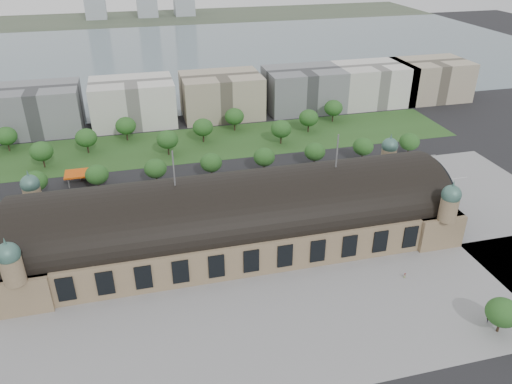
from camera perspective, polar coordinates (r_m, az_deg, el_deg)
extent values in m
plane|color=black|center=(176.59, -2.11, -5.85)|extent=(900.00, 900.00, 0.00)
cube|color=#8B7556|center=(173.30, -2.15, -4.21)|extent=(150.00, 40.00, 12.00)
cube|color=#8B7556|center=(174.70, -24.30, -6.76)|extent=(16.00, 43.00, 12.00)
cube|color=#8B7556|center=(196.28, 17.33, -1.43)|extent=(16.00, 43.00, 12.00)
cylinder|color=black|center=(170.16, -2.18, -2.50)|extent=(144.00, 37.60, 37.60)
cylinder|color=black|center=(171.99, -26.77, -4.74)|extent=(1.20, 32.00, 32.00)
cylinder|color=black|center=(195.71, 19.17, 0.84)|extent=(1.20, 32.00, 32.00)
cylinder|color=#8B7556|center=(187.67, -24.09, -0.65)|extent=(6.00, 6.00, 8.00)
sphere|color=#426A60|center=(185.31, -24.42, 0.84)|extent=(6.40, 6.40, 6.40)
cone|color=#426A60|center=(183.67, -24.66, 1.95)|extent=(1.00, 1.00, 2.50)
cylinder|color=#8B7556|center=(207.91, 14.87, 3.74)|extent=(6.00, 6.00, 8.00)
sphere|color=#426A60|center=(205.78, 15.06, 5.13)|extent=(6.40, 6.40, 6.40)
cone|color=#426A60|center=(204.31, 15.20, 6.16)|extent=(1.00, 1.00, 2.50)
cylinder|color=#8B7556|center=(152.27, -26.05, -8.06)|extent=(6.00, 6.00, 8.00)
sphere|color=#426A60|center=(149.35, -26.49, -6.35)|extent=(6.40, 6.40, 6.40)
cone|color=#426A60|center=(147.32, -26.82, -5.06)|extent=(1.00, 1.00, 2.50)
cylinder|color=#8B7556|center=(176.62, 21.13, -1.85)|extent=(6.00, 6.00, 8.00)
sphere|color=#426A60|center=(174.11, 21.44, -0.28)|extent=(6.40, 6.40, 6.40)
cone|color=#426A60|center=(172.37, 21.67, 0.89)|extent=(1.00, 1.00, 2.50)
cylinder|color=#59595B|center=(158.60, -9.39, 2.68)|extent=(0.50, 0.50, 12.00)
cylinder|color=#59595B|center=(171.07, 9.26, 4.64)|extent=(0.50, 0.50, 12.00)
cube|color=gray|center=(145.64, 5.74, -14.71)|extent=(190.00, 48.00, 0.12)
cube|color=gray|center=(218.97, 25.24, -1.56)|extent=(56.00, 100.00, 0.12)
cube|color=black|center=(206.69, -9.82, -0.81)|extent=(260.00, 26.00, 0.10)
cube|color=#2C5020|center=(256.53, -9.92, 5.11)|extent=(300.00, 45.00, 0.10)
cube|color=#D64F0C|center=(227.21, -19.31, 2.04)|extent=(14.00, 9.00, 0.70)
cube|color=#59595B|center=(233.70, -18.64, 2.05)|extent=(7.00, 5.00, 3.20)
cylinder|color=#59595B|center=(231.80, -20.52, 1.66)|extent=(0.50, 0.50, 4.40)
cylinder|color=#59595B|center=(230.60, -17.83, 1.99)|extent=(0.50, 0.50, 4.40)
cylinder|color=#59595B|center=(226.06, -20.63, 0.96)|extent=(0.50, 0.50, 4.40)
cylinder|color=#59595B|center=(224.83, -17.87, 1.29)|extent=(0.50, 0.50, 4.40)
cube|color=slate|center=(453.17, -10.56, 15.16)|extent=(700.00, 320.00, 0.08)
cube|color=#44513D|center=(649.51, -12.18, 18.87)|extent=(700.00, 120.00, 0.14)
cube|color=slate|center=(293.89, -23.72, 8.64)|extent=(45.00, 32.00, 24.00)
cube|color=silver|center=(289.58, -13.88, 9.94)|extent=(45.00, 32.00, 24.00)
cube|color=tan|center=(293.84, -3.97, 10.95)|extent=(45.00, 32.00, 24.00)
cube|color=slate|center=(306.32, 5.44, 11.61)|extent=(45.00, 32.00, 24.00)
cube|color=silver|center=(323.80, 13.15, 11.93)|extent=(45.00, 32.00, 24.00)
cube|color=tan|center=(343.56, 19.26, 12.03)|extent=(45.00, 32.00, 24.00)
cylinder|color=#2D2116|center=(222.79, -23.64, -0.06)|extent=(0.70, 0.70, 4.32)
ellipsoid|color=#214D1B|center=(220.55, -23.90, 1.15)|extent=(9.60, 9.60, 8.16)
cylinder|color=#2D2116|center=(219.52, -17.52, 0.67)|extent=(0.70, 0.70, 4.32)
ellipsoid|color=#214D1B|center=(217.25, -17.72, 1.90)|extent=(9.60, 9.60, 8.16)
cylinder|color=#2D2116|center=(218.85, -11.29, 1.41)|extent=(0.70, 0.70, 4.32)
ellipsoid|color=#214D1B|center=(216.57, -11.42, 2.65)|extent=(9.60, 9.60, 8.16)
cylinder|color=#2D2116|center=(220.81, -5.09, 2.12)|extent=(0.70, 0.70, 4.32)
ellipsoid|color=#214D1B|center=(218.54, -5.15, 3.36)|extent=(9.60, 9.60, 8.16)
cylinder|color=#2D2116|center=(225.31, 0.93, 2.79)|extent=(0.70, 0.70, 4.32)
ellipsoid|color=#214D1B|center=(223.10, 0.94, 4.02)|extent=(9.60, 9.60, 8.16)
cylinder|color=#2D2116|center=(232.22, 6.67, 3.40)|extent=(0.70, 0.70, 4.32)
ellipsoid|color=#214D1B|center=(230.07, 6.74, 4.60)|extent=(9.60, 9.60, 8.16)
cylinder|color=#2D2116|center=(241.33, 12.03, 3.94)|extent=(0.70, 0.70, 4.32)
ellipsoid|color=#214D1B|center=(239.27, 12.15, 5.09)|extent=(9.60, 9.60, 8.16)
cylinder|color=#2D2116|center=(252.40, 16.97, 4.41)|extent=(0.70, 0.70, 4.32)
ellipsoid|color=#214D1B|center=(250.43, 17.13, 5.51)|extent=(9.60, 9.60, 8.16)
cylinder|color=#2D2116|center=(275.31, -26.42, 4.65)|extent=(0.70, 0.70, 4.68)
ellipsoid|color=#214D1B|center=(273.36, -26.67, 5.74)|extent=(10.40, 10.40, 8.84)
cylinder|color=#2D2116|center=(249.72, -23.08, 3.11)|extent=(0.70, 0.70, 4.68)
ellipsoid|color=#214D1B|center=(247.57, -23.32, 4.30)|extent=(10.40, 10.40, 8.84)
cylinder|color=#2D2116|center=(258.18, -18.65, 4.72)|extent=(0.70, 0.70, 4.68)
ellipsoid|color=#214D1B|center=(256.10, -18.85, 5.89)|extent=(10.40, 10.40, 8.84)
cylinder|color=#2D2116|center=(268.26, -14.52, 6.20)|extent=(0.70, 0.70, 4.68)
ellipsoid|color=#214D1B|center=(266.26, -14.66, 7.34)|extent=(10.40, 10.40, 8.84)
cylinder|color=#2D2116|center=(246.36, -9.97, 4.70)|extent=(0.70, 0.70, 4.68)
ellipsoid|color=#214D1B|center=(244.18, -10.08, 5.93)|extent=(10.40, 10.40, 8.84)
cylinder|color=#2D2116|center=(259.15, -6.03, 6.18)|extent=(0.70, 0.70, 4.68)
ellipsoid|color=#214D1B|center=(257.07, -6.09, 7.37)|extent=(10.40, 10.40, 8.84)
cylinder|color=#2D2116|center=(273.18, -2.46, 7.50)|extent=(0.70, 0.70, 4.68)
ellipsoid|color=#214D1B|center=(271.22, -2.48, 8.63)|extent=(10.40, 10.40, 8.84)
cylinder|color=#2D2116|center=(255.98, 2.86, 6.02)|extent=(0.70, 0.70, 4.68)
ellipsoid|color=#214D1B|center=(253.88, 2.90, 7.22)|extent=(10.40, 10.40, 8.84)
cylinder|color=#2D2116|center=(272.31, 5.99, 7.30)|extent=(0.70, 0.70, 4.68)
ellipsoid|color=#214D1B|center=(270.34, 6.05, 8.43)|extent=(10.40, 10.40, 8.84)
cylinder|color=#2D2116|center=(289.47, 8.76, 8.40)|extent=(0.70, 0.70, 4.68)
ellipsoid|color=#214D1B|center=(287.61, 8.84, 9.47)|extent=(10.40, 10.40, 8.84)
cylinder|color=#2D2116|center=(156.18, 25.98, -13.60)|extent=(0.70, 0.70, 3.96)
ellipsoid|color=#214D1B|center=(153.22, 26.36, -12.23)|extent=(9.00, 9.00, 7.65)
imported|color=black|center=(208.06, -24.87, -2.83)|extent=(5.04, 2.78, 1.33)
imported|color=#191743|center=(207.38, -4.36, -0.13)|extent=(4.10, 1.98, 1.35)
imported|color=#4E5055|center=(222.59, 9.25, 1.66)|extent=(4.51, 2.07, 1.43)
imported|color=white|center=(231.33, 16.11, 1.93)|extent=(5.21, 2.44, 1.44)
imported|color=black|center=(200.82, -26.74, -4.41)|extent=(4.65, 3.18, 1.45)
imported|color=maroon|center=(199.23, -26.52, -4.64)|extent=(5.19, 4.39, 1.32)
imported|color=#181B44|center=(195.16, -23.60, -4.63)|extent=(5.24, 4.31, 1.43)
imported|color=slate|center=(194.52, -22.59, -4.53)|extent=(4.28, 3.01, 1.35)
imported|color=silver|center=(191.35, -11.12, -3.22)|extent=(4.83, 3.65, 1.53)
imported|color=gray|center=(192.55, -18.83, -4.09)|extent=(6.32, 5.60, 1.62)
imported|color=black|center=(194.78, -11.17, -2.61)|extent=(5.90, 4.54, 1.59)
imported|color=red|center=(200.35, -2.09, -0.78)|extent=(13.19, 4.09, 3.62)
imported|color=beige|center=(201.77, 1.22, -0.56)|extent=(12.65, 3.16, 3.51)
imported|color=beige|center=(207.89, 2.93, 0.36)|extent=(13.56, 3.58, 3.75)
imported|color=gray|center=(166.80, 16.63, -9.14)|extent=(1.02, 0.81, 1.83)
imported|color=gray|center=(158.46, 24.92, -13.17)|extent=(1.11, 1.18, 1.76)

